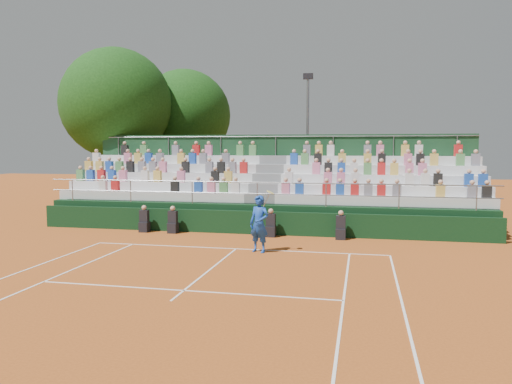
% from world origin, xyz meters
% --- Properties ---
extents(ground, '(90.00, 90.00, 0.00)m').
position_xyz_m(ground, '(0.00, 0.00, 0.00)').
color(ground, '#AA511C').
rests_on(ground, ground).
extents(courtside_wall, '(20.00, 0.15, 1.00)m').
position_xyz_m(courtside_wall, '(0.00, 3.20, 0.50)').
color(courtside_wall, black).
rests_on(courtside_wall, ground).
extents(line_officials, '(8.97, 0.40, 1.19)m').
position_xyz_m(line_officials, '(-0.99, 2.75, 0.48)').
color(line_officials, black).
rests_on(line_officials, ground).
extents(grandstand, '(20.00, 5.20, 4.40)m').
position_xyz_m(grandstand, '(0.00, 6.44, 1.09)').
color(grandstand, black).
rests_on(grandstand, ground).
extents(tennis_player, '(0.96, 0.71, 2.22)m').
position_xyz_m(tennis_player, '(0.94, -0.36, 1.02)').
color(tennis_player, '#1643A9').
rests_on(tennis_player, ground).
extents(tree_west, '(6.76, 6.76, 9.78)m').
position_xyz_m(tree_west, '(-10.37, 10.91, 6.39)').
color(tree_west, '#331F12').
rests_on(tree_west, ground).
extents(tree_east, '(6.18, 6.18, 8.99)m').
position_xyz_m(tree_east, '(-7.40, 14.92, 5.89)').
color(tree_east, '#331F12').
rests_on(tree_east, ground).
extents(floodlight_mast, '(0.60, 0.25, 8.26)m').
position_xyz_m(floodlight_mast, '(1.12, 13.60, 4.81)').
color(floodlight_mast, gray).
rests_on(floodlight_mast, ground).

